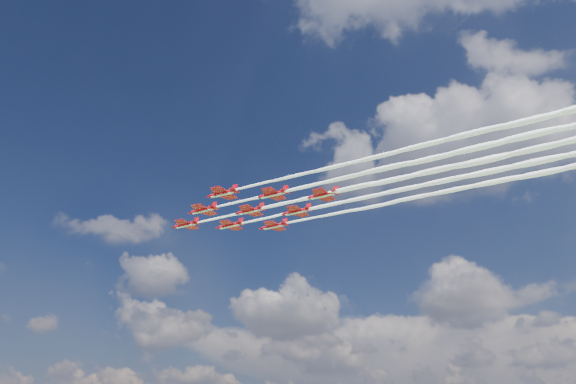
# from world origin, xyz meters

# --- Properties ---
(jet_lead) EXTENTS (103.96, 8.36, 2.43)m
(jet_lead) POSITION_xyz_m (18.98, -0.83, 84.68)
(jet_lead) COLOR #B70A17
(jet_row2_port) EXTENTS (103.96, 8.36, 2.43)m
(jet_row2_port) POSITION_xyz_m (30.17, -7.06, 84.68)
(jet_row2_port) COLOR #B70A17
(jet_row2_starb) EXTENTS (103.96, 8.36, 2.43)m
(jet_row2_starb) POSITION_xyz_m (29.76, 6.08, 84.68)
(jet_row2_starb) COLOR #B70A17
(jet_row3_port) EXTENTS (103.96, 8.36, 2.43)m
(jet_row3_port) POSITION_xyz_m (41.35, -13.28, 84.68)
(jet_row3_port) COLOR #B70A17
(jet_row3_centre) EXTENTS (103.96, 8.36, 2.43)m
(jet_row3_centre) POSITION_xyz_m (40.95, -0.15, 84.68)
(jet_row3_centre) COLOR #B70A17
(jet_row3_starb) EXTENTS (103.96, 8.36, 2.43)m
(jet_row3_starb) POSITION_xyz_m (40.54, 12.98, 84.68)
(jet_row3_starb) COLOR #B70A17
(jet_row4_port) EXTENTS (103.96, 8.36, 2.43)m
(jet_row4_port) POSITION_xyz_m (52.13, -6.38, 84.68)
(jet_row4_port) COLOR #B70A17
(jet_row4_starb) EXTENTS (103.96, 8.36, 2.43)m
(jet_row4_starb) POSITION_xyz_m (51.73, 6.75, 84.68)
(jet_row4_starb) COLOR #B70A17
(jet_tail) EXTENTS (103.96, 8.36, 2.43)m
(jet_tail) POSITION_xyz_m (62.91, 0.52, 84.68)
(jet_tail) COLOR #B70A17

